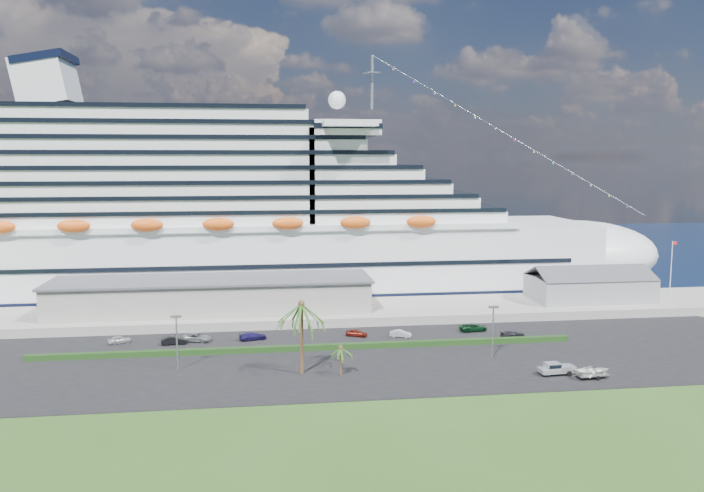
{
  "coord_description": "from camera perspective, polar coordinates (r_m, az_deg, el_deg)",
  "views": [
    {
      "loc": [
        -15.65,
        -92.08,
        31.25
      ],
      "look_at": [
        0.84,
        30.0,
        15.26
      ],
      "focal_mm": 35.0,
      "sensor_mm": 36.0,
      "label": 1
    }
  ],
  "objects": [
    {
      "name": "parked_car_3",
      "position": [
        119.74,
        -8.24,
        -7.41
      ],
      "size": [
        5.02,
        3.02,
        1.36
      ],
      "primitive_type": "imported",
      "rotation": [
        0.0,
        0.0,
        1.82
      ],
      "color": "#1C164D",
      "rests_on": "asphalt_lot"
    },
    {
      "name": "pickup_truck",
      "position": [
        104.37,
        16.6,
        -9.7
      ],
      "size": [
        5.24,
        2.22,
        1.81
      ],
      "color": "black",
      "rests_on": "asphalt_lot"
    },
    {
      "name": "lamp_post_left",
      "position": [
        104.11,
        -14.37,
        -7.25
      ],
      "size": [
        1.6,
        0.35,
        8.27
      ],
      "color": "gray",
      "rests_on": "asphalt_lot"
    },
    {
      "name": "terminal_building",
      "position": [
        134.98,
        -11.54,
        -3.96
      ],
      "size": [
        61.0,
        15.0,
        6.3
      ],
      "color": "gray",
      "rests_on": "wharf"
    },
    {
      "name": "asphalt_lot",
      "position": [
        108.82,
        0.91,
        -9.26
      ],
      "size": [
        140.0,
        38.0,
        0.12
      ],
      "primitive_type": "cube",
      "color": "black",
      "rests_on": "ground"
    },
    {
      "name": "cruise_ship",
      "position": [
        156.86,
        -9.81,
        1.97
      ],
      "size": [
        191.0,
        38.0,
        54.0
      ],
      "color": "silver",
      "rests_on": "ground"
    },
    {
      "name": "parked_car_6",
      "position": [
        126.19,
        10.05,
        -6.68
      ],
      "size": [
        5.13,
        2.72,
        1.37
      ],
      "primitive_type": "imported",
      "rotation": [
        0.0,
        0.0,
        1.66
      ],
      "color": "#0D3418",
      "rests_on": "asphalt_lot"
    },
    {
      "name": "parked_car_0",
      "position": [
        122.81,
        -18.77,
        -7.38
      ],
      "size": [
        3.99,
        2.88,
        1.26
      ],
      "primitive_type": "imported",
      "rotation": [
        0.0,
        0.0,
        1.99
      ],
      "color": "#B5B4B7",
      "rests_on": "asphalt_lot"
    },
    {
      "name": "parked_car_5",
      "position": [
        120.59,
        4.05,
        -7.28
      ],
      "size": [
        3.93,
        2.51,
        1.22
      ],
      "primitive_type": "imported",
      "rotation": [
        0.0,
        0.0,
        1.21
      ],
      "color": "#B5B6BD",
      "rests_on": "asphalt_lot"
    },
    {
      "name": "palm_short",
      "position": [
        99.15,
        -0.94,
        -8.76
      ],
      "size": [
        3.53,
        3.53,
        4.56
      ],
      "color": "#47301E",
      "rests_on": "ground"
    },
    {
      "name": "lamp_post_right",
      "position": [
        109.35,
        11.65,
        -6.46
      ],
      "size": [
        1.6,
        0.35,
        8.27
      ],
      "color": "gray",
      "rests_on": "asphalt_lot"
    },
    {
      "name": "hedge",
      "position": [
        112.61,
        -3.54,
        -8.43
      ],
      "size": [
        88.0,
        1.1,
        0.9
      ],
      "primitive_type": "cube",
      "color": "black",
      "rests_on": "asphalt_lot"
    },
    {
      "name": "parked_car_1",
      "position": [
        119.45,
        -14.55,
        -7.6
      ],
      "size": [
        4.35,
        1.78,
        1.4
      ],
      "primitive_type": "imported",
      "rotation": [
        0.0,
        0.0,
        1.64
      ],
      "color": "black",
      "rests_on": "asphalt_lot"
    },
    {
      "name": "parked_car_2",
      "position": [
        120.5,
        -12.78,
        -7.42
      ],
      "size": [
        5.51,
        3.74,
        1.4
      ],
      "primitive_type": "imported",
      "rotation": [
        0.0,
        0.0,
        1.26
      ],
      "color": "gray",
      "rests_on": "asphalt_lot"
    },
    {
      "name": "flagpole",
      "position": [
        159.11,
        25.01,
        -1.61
      ],
      "size": [
        1.08,
        0.16,
        12.0
      ],
      "color": "silver",
      "rests_on": "wharf"
    },
    {
      "name": "palm_tall",
      "position": [
        98.74,
        -4.24,
        -5.53
      ],
      "size": [
        8.82,
        8.82,
        11.13
      ],
      "color": "#47301E",
      "rests_on": "ground"
    },
    {
      "name": "port_shed",
      "position": [
        150.81,
        19.14,
        -3.27
      ],
      "size": [
        24.0,
        12.31,
        7.37
      ],
      "color": "gray",
      "rests_on": "wharf"
    },
    {
      "name": "parked_car_4",
      "position": [
        120.7,
        0.38,
        -7.24
      ],
      "size": [
        4.03,
        2.81,
        1.27
      ],
      "primitive_type": "imported",
      "rotation": [
        0.0,
        0.0,
        1.18
      ],
      "color": "#63160D",
      "rests_on": "asphalt_lot"
    },
    {
      "name": "parked_car_7",
      "position": [
        123.16,
        13.21,
        -7.14
      ],
      "size": [
        4.45,
        2.01,
        1.27
      ],
      "primitive_type": "imported",
      "rotation": [
        0.0,
        0.0,
        1.63
      ],
      "color": "#232329",
      "rests_on": "asphalt_lot"
    },
    {
      "name": "ground",
      "position": [
        98.49,
        1.89,
        -11.11
      ],
      "size": [
        420.0,
        420.0,
        0.0
      ],
      "primitive_type": "plane",
      "color": "#284F1A",
      "rests_on": "ground"
    },
    {
      "name": "wharf",
      "position": [
        136.42,
        -0.91,
        -5.46
      ],
      "size": [
        240.0,
        20.0,
        1.8
      ],
      "primitive_type": "cube",
      "color": "gray",
      "rests_on": "ground"
    },
    {
      "name": "boat_trailer",
      "position": [
        104.24,
        19.4,
        -9.78
      ],
      "size": [
        5.93,
        4.18,
        1.66
      ],
      "color": "gray",
      "rests_on": "asphalt_lot"
    },
    {
      "name": "water",
      "position": [
        224.81,
        -3.63,
        -0.6
      ],
      "size": [
        420.0,
        160.0,
        0.02
      ],
      "primitive_type": "cube",
      "color": "#0B1833",
      "rests_on": "ground"
    }
  ]
}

